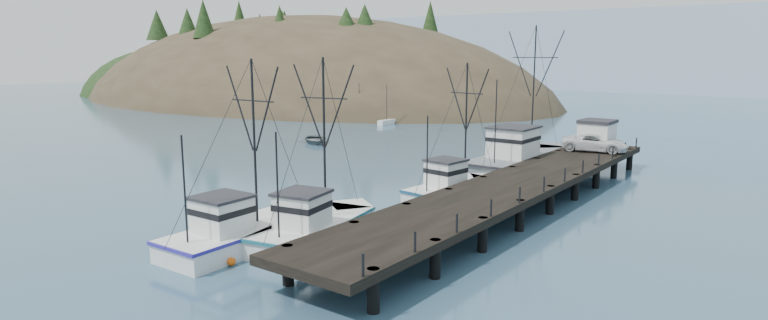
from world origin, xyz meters
TOP-DOWN VIEW (x-y plane):
  - ground at (0.00, 0.00)m, footprint 400.00×400.00m
  - pier at (14.00, 16.00)m, footprint 6.00×44.00m
  - headland at (-74.95, 78.61)m, footprint 134.80×78.00m
  - distant_ridge at (10.00, 170.00)m, footprint 360.00×40.00m
  - distant_ridge_far at (-40.00, 185.00)m, footprint 180.00×25.00m
  - moored_sailboats at (-33.06, 58.17)m, footprint 23.33×17.45m
  - trawler_near at (7.65, 2.04)m, footprint 5.34×11.04m
  - trawler_mid at (5.07, -1.29)m, footprint 4.04×11.14m
  - trawler_far at (9.30, 15.81)m, footprint 4.36×10.35m
  - work_vessel at (9.13, 28.32)m, footprint 5.04×16.71m
  - pier_shed at (13.98, 34.00)m, footprint 3.00×3.20m
  - pickup_truck at (14.32, 32.50)m, footprint 6.25×3.71m
  - motorboat at (-19.40, 30.59)m, footprint 6.88×6.71m

SIDE VIEW (x-z plane):
  - headland at x=-74.95m, z-range -30.05..20.95m
  - ground at x=0.00m, z-range 0.00..0.00m
  - distant_ridge at x=10.00m, z-range -13.00..13.00m
  - distant_ridge_far at x=-40.00m, z-range -9.00..9.00m
  - motorboat at x=-19.40m, z-range -0.58..0.58m
  - moored_sailboats at x=-33.06m, z-range -2.84..3.51m
  - trawler_mid at x=5.07m, z-range -4.72..6.36m
  - trawler_near at x=7.65m, z-range -4.76..6.40m
  - trawler_far at x=9.30m, z-range -4.51..6.15m
  - work_vessel at x=9.13m, z-range -5.71..8.17m
  - pier at x=14.00m, z-range 0.69..2.69m
  - pickup_truck at x=14.32m, z-range 2.00..3.63m
  - pier_shed at x=13.98m, z-range 2.02..4.82m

